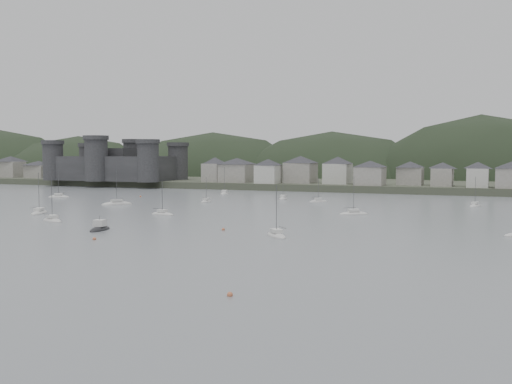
% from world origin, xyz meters
% --- Properties ---
extents(ground, '(900.00, 900.00, 0.00)m').
position_xyz_m(ground, '(0.00, 0.00, 0.00)').
color(ground, slate).
rests_on(ground, ground).
extents(far_shore_land, '(900.00, 250.00, 3.00)m').
position_xyz_m(far_shore_land, '(0.00, 295.00, 1.50)').
color(far_shore_land, '#383D2D').
rests_on(far_shore_land, ground).
extents(forested_ridge, '(851.55, 103.94, 102.57)m').
position_xyz_m(forested_ridge, '(4.83, 269.40, -11.28)').
color(forested_ridge, black).
rests_on(forested_ridge, ground).
extents(castle, '(66.00, 43.00, 20.00)m').
position_xyz_m(castle, '(-120.00, 179.80, 10.96)').
color(castle, '#2D2E30').
rests_on(castle, far_shore_land).
extents(waterfront_town, '(451.48, 28.46, 12.92)m').
position_xyz_m(waterfront_town, '(50.59, 183.34, 8.66)').
color(waterfront_town, gray).
rests_on(waterfront_town, far_shore_land).
extents(moored_fleet, '(231.43, 173.23, 13.54)m').
position_xyz_m(moored_fleet, '(-10.49, 63.16, 0.18)').
color(moored_fleet, beige).
rests_on(moored_fleet, ground).
extents(motor_launch_far, '(4.06, 7.97, 3.82)m').
position_xyz_m(motor_launch_far, '(-18.09, 31.34, 0.29)').
color(motor_launch_far, black).
rests_on(motor_launch_far, ground).
extents(mooring_buoys, '(178.25, 130.30, 0.70)m').
position_xyz_m(mooring_buoys, '(5.13, 52.81, 0.15)').
color(mooring_buoys, '#BF653F').
rests_on(mooring_buoys, ground).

